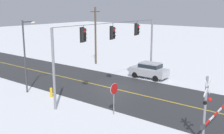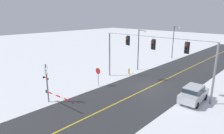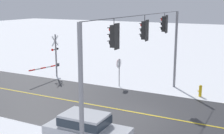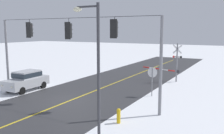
{
  "view_description": "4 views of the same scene",
  "coord_description": "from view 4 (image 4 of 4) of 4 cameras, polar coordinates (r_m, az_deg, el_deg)",
  "views": [
    {
      "loc": [
        -20.06,
        -16.01,
        7.79
      ],
      "look_at": [
        -3.45,
        -2.7,
        3.07
      ],
      "focal_mm": 44.96,
      "sensor_mm": 36.0,
      "label": 1
    },
    {
      "loc": [
        12.05,
        -19.91,
        8.69
      ],
      "look_at": [
        -3.54,
        -3.2,
        2.54
      ],
      "focal_mm": 31.32,
      "sensor_mm": 36.0,
      "label": 2
    },
    {
      "loc": [
        16.99,
        6.61,
        7.0
      ],
      "look_at": [
        -1.88,
        -3.17,
        2.36
      ],
      "focal_mm": 48.6,
      "sensor_mm": 36.0,
      "label": 3
    },
    {
      "loc": [
        -11.57,
        14.68,
        5.3
      ],
      "look_at": [
        -1.82,
        -3.23,
        2.29
      ],
      "focal_mm": 39.76,
      "sensor_mm": 36.0,
      "label": 4
    }
  ],
  "objects": [
    {
      "name": "road_asphalt",
      "position": [
        15.41,
        -23.54,
        -12.44
      ],
      "size": [
        9.0,
        80.0,
        0.01
      ],
      "primitive_type": "cube",
      "color": "#303033",
      "rests_on": "ground"
    },
    {
      "name": "fire_hydrant",
      "position": [
        14.53,
        1.53,
        -11.04
      ],
      "size": [
        0.24,
        0.31,
        0.88
      ],
      "color": "gold",
      "rests_on": "ground"
    },
    {
      "name": "parked_car_silver",
      "position": [
        23.41,
        -19.07,
        -2.77
      ],
      "size": [
        1.89,
        4.23,
        1.74
      ],
      "color": "#B7BABF",
      "rests_on": "ground"
    },
    {
      "name": "streetlamp_near",
      "position": [
        11.17,
        -4.07,
        1.25
      ],
      "size": [
        1.39,
        0.28,
        6.5
      ],
      "color": "#38383D",
      "rests_on": "ground"
    },
    {
      "name": "stop_sign",
      "position": [
        20.26,
        9.26,
        -1.91
      ],
      "size": [
        0.8,
        0.09,
        2.35
      ],
      "color": "gray",
      "rests_on": "ground"
    },
    {
      "name": "lane_centre_line",
      "position": [
        15.41,
        -23.54,
        -12.42
      ],
      "size": [
        0.14,
        72.0,
        0.01
      ],
      "primitive_type": "cube",
      "color": "gold",
      "rests_on": "ground"
    },
    {
      "name": "signal_span",
      "position": [
        18.76,
        -9.79,
        5.13
      ],
      "size": [
        14.2,
        0.47,
        6.22
      ],
      "color": "gray",
      "rests_on": "ground"
    },
    {
      "name": "railroad_crossing",
      "position": [
        26.59,
        14.03,
        0.99
      ],
      "size": [
        4.17,
        0.31,
        4.0
      ],
      "color": "gray",
      "rests_on": "ground"
    },
    {
      "name": "ground_plane",
      "position": [
        19.43,
        -9.38,
        -7.55
      ],
      "size": [
        160.0,
        160.0,
        0.0
      ],
      "primitive_type": "plane",
      "color": "white"
    }
  ]
}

